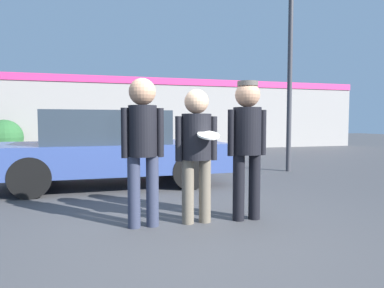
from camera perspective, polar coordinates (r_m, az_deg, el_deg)
The scene contains 8 objects.
ground_plane at distance 4.17m, azimuth -1.08°, elevation -13.80°, with size 56.00×56.00×0.00m, color #3F3F42.
storefront_building at distance 15.28m, azimuth -12.26°, elevation 5.06°, with size 24.00×0.22×3.23m.
person_left at distance 4.07m, azimuth -8.21°, elevation 0.91°, with size 0.50×0.33×1.77m.
person_middle_with_frisbee at distance 4.20m, azimuth 0.77°, elevation 0.01°, with size 0.53×0.57×1.65m.
person_right at distance 4.39m, azimuth 9.17°, elevation 1.27°, with size 0.53×0.36×1.76m.
parked_car_near at distance 6.97m, azimuth -13.42°, elevation -0.63°, with size 4.38×1.97×1.47m.
street_lamp at distance 9.45m, azimuth 17.05°, elevation 18.68°, with size 1.10×0.35×6.17m.
shrub at distance 14.75m, azimuth -28.81°, elevation 0.97°, with size 1.35×1.35×1.35m.
Camera 1 is at (-1.03, -3.84, 1.25)m, focal length 32.00 mm.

